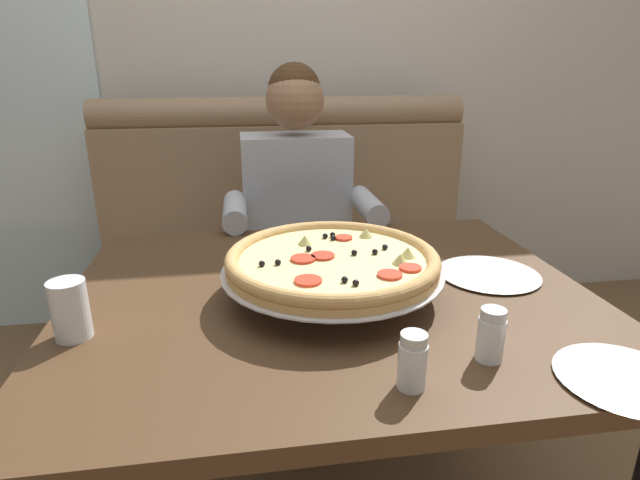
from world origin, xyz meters
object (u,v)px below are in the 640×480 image
at_px(plate_near_left, 626,376).
at_px(dining_table, 330,324).
at_px(diner_main, 299,223).
at_px(pizza, 333,261).
at_px(drinking_glass, 71,313).
at_px(plate_near_right, 489,272).
at_px(patio_chair, 58,196).
at_px(booth_bench, 291,273).
at_px(shaker_pepper_flakes, 491,338).
at_px(shaker_oregano, 412,365).

bearing_deg(plate_near_left, dining_table, 135.07).
distance_m(diner_main, pizza, 0.73).
bearing_deg(drinking_glass, plate_near_left, -17.33).
distance_m(diner_main, plate_near_right, 0.79).
bearing_deg(patio_chair, booth_bench, -40.53).
height_order(dining_table, drinking_glass, drinking_glass).
relative_size(plate_near_left, drinking_glass, 1.93).
bearing_deg(plate_near_right, booth_bench, 113.90).
bearing_deg(plate_near_left, shaker_pepper_flakes, 153.06).
bearing_deg(booth_bench, plate_near_right, -66.10).
xyz_separation_m(dining_table, drinking_glass, (-0.54, -0.13, 0.14)).
bearing_deg(plate_near_right, shaker_pepper_flakes, -116.48).
height_order(plate_near_left, plate_near_right, same).
bearing_deg(booth_bench, pizza, -89.89).
distance_m(diner_main, drinking_glass, 1.00).
bearing_deg(dining_table, drinking_glass, -166.53).
height_order(shaker_oregano, patio_chair, patio_chair).
xyz_separation_m(shaker_oregano, plate_near_left, (0.37, -0.04, -0.03)).
distance_m(diner_main, shaker_pepper_flakes, 1.06).
bearing_deg(plate_near_right, diner_main, 121.29).
xyz_separation_m(diner_main, shaker_oregano, (0.06, -1.09, 0.09)).
bearing_deg(patio_chair, dining_table, -58.23).
relative_size(shaker_oregano, plate_near_right, 0.39).
height_order(plate_near_left, patio_chair, patio_chair).
bearing_deg(plate_near_left, drinking_glass, 162.67).
relative_size(diner_main, pizza, 2.51).
xyz_separation_m(pizza, plate_near_left, (0.43, -0.41, -0.07)).
xyz_separation_m(dining_table, shaker_pepper_flakes, (0.23, -0.33, 0.13)).
distance_m(booth_bench, drinking_glass, 1.29).
bearing_deg(dining_table, plate_near_left, -44.93).
bearing_deg(plate_near_right, patio_chair, 129.83).
relative_size(shaker_oregano, plate_near_left, 0.43).
height_order(shaker_oregano, shaker_pepper_flakes, shaker_pepper_flakes).
bearing_deg(shaker_pepper_flakes, pizza, 126.46).
bearing_deg(plate_near_left, diner_main, 110.53).
bearing_deg(drinking_glass, booth_bench, 63.91).
xyz_separation_m(pizza, drinking_glass, (-0.54, -0.11, -0.03)).
relative_size(dining_table, plate_near_right, 4.81).
bearing_deg(shaker_oregano, plate_near_right, 50.50).
height_order(booth_bench, plate_near_right, booth_bench).
height_order(dining_table, shaker_pepper_flakes, shaker_pepper_flakes).
height_order(dining_table, plate_near_left, plate_near_left).
xyz_separation_m(booth_bench, pizza, (0.00, -0.99, 0.44)).
xyz_separation_m(diner_main, patio_chair, (-1.28, 1.36, -0.19)).
distance_m(booth_bench, diner_main, 0.41).
bearing_deg(pizza, dining_table, 96.58).
height_order(diner_main, pizza, diner_main).
xyz_separation_m(shaker_pepper_flakes, patio_chair, (-1.51, 2.39, -0.28)).
relative_size(booth_bench, shaker_pepper_flakes, 16.20).
bearing_deg(plate_near_right, dining_table, -175.50).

